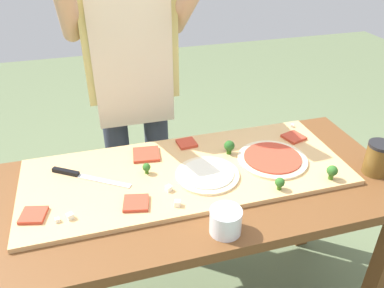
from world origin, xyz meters
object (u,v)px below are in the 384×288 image
(chefs_knife, at_px, (80,175))
(cheese_crumble_c, at_px, (178,203))
(pizza_slice_near_right, at_px, (136,203))
(broccoli_floret_back_right, at_px, (146,168))
(broccoli_floret_back_mid, at_px, (280,183))
(pizza_slice_near_left, at_px, (146,154))
(broccoli_floret_front_right, at_px, (332,171))
(cheese_crumble_e, at_px, (70,216))
(sauce_jar, at_px, (378,158))
(pizza_slice_far_right, at_px, (187,143))
(prep_table, at_px, (184,209))
(pizza_whole_tomato_red, at_px, (272,159))
(cheese_crumble_d, at_px, (169,188))
(broccoli_floret_center_left, at_px, (229,146))
(cheese_crumble_b, at_px, (292,126))
(cheese_crumble_a, at_px, (57,220))
(flour_cup, at_px, (225,222))
(pizza_whole_white_garlic, at_px, (207,174))
(pizza_slice_center, at_px, (294,137))
(cook_center, at_px, (131,73))
(pizza_slice_far_left, at_px, (33,215))

(chefs_knife, bearing_deg, cheese_crumble_c, -40.11)
(pizza_slice_near_right, height_order, broccoli_floret_back_right, broccoli_floret_back_right)
(chefs_knife, relative_size, broccoli_floret_back_mid, 5.82)
(pizza_slice_near_left, height_order, broccoli_floret_front_right, broccoli_floret_front_right)
(chefs_knife, relative_size, cheese_crumble_e, 14.59)
(pizza_slice_near_right, distance_m, cheese_crumble_c, 0.14)
(chefs_knife, bearing_deg, sauce_jar, -13.37)
(pizza_slice_far_right, height_order, cheese_crumble_e, cheese_crumble_e)
(prep_table, distance_m, cheese_crumble_c, 0.19)
(pizza_whole_tomato_red, bearing_deg, cheese_crumble_d, -170.21)
(pizza_slice_near_right, relative_size, broccoli_floret_center_left, 1.43)
(cheese_crumble_b, distance_m, cheese_crumble_e, 1.05)
(pizza_slice_near_left, relative_size, cheese_crumble_d, 5.28)
(prep_table, height_order, cheese_crumble_a, cheese_crumble_a)
(prep_table, distance_m, pizza_slice_far_right, 0.30)
(broccoli_floret_center_left, height_order, flour_cup, flour_cup)
(prep_table, xyz_separation_m, cheese_crumble_a, (-0.44, -0.09, 0.14))
(chefs_knife, xyz_separation_m, sauce_jar, (1.09, -0.26, 0.04))
(broccoli_floret_back_right, xyz_separation_m, cheese_crumble_b, (0.70, 0.17, -0.02))
(pizza_whole_white_garlic, height_order, cheese_crumble_a, pizza_whole_white_garlic)
(pizza_whole_white_garlic, relative_size, pizza_slice_center, 2.95)
(pizza_whole_white_garlic, distance_m, broccoli_floret_center_left, 0.18)
(pizza_whole_white_garlic, relative_size, broccoli_floret_center_left, 4.09)
(cheese_crumble_a, distance_m, cheese_crumble_d, 0.38)
(chefs_knife, xyz_separation_m, cheese_crumble_a, (-0.08, -0.23, 0.00))
(broccoli_floret_center_left, bearing_deg, sauce_jar, -26.96)
(chefs_knife, distance_m, pizza_whole_tomato_red, 0.74)
(chefs_knife, distance_m, pizza_slice_near_left, 0.27)
(prep_table, distance_m, flour_cup, 0.31)
(broccoli_floret_front_right, height_order, sauce_jar, sauce_jar)
(cheese_crumble_c, xyz_separation_m, cook_center, (-0.04, 0.70, 0.21))
(broccoli_floret_back_mid, xyz_separation_m, broccoli_floret_back_right, (-0.43, 0.23, -0.00))
(pizza_slice_near_right, bearing_deg, prep_table, 22.30)
(flour_cup, bearing_deg, pizza_whole_tomato_red, 44.31)
(broccoli_floret_back_right, height_order, cheese_crumble_e, broccoli_floret_back_right)
(broccoli_floret_front_right, bearing_deg, cook_center, 131.07)
(flour_cup, bearing_deg, pizza_slice_near_right, 143.94)
(cheese_crumble_e, height_order, cook_center, cook_center)
(chefs_knife, bearing_deg, cheese_crumble_a, -108.43)
(cheese_crumble_a, bearing_deg, sauce_jar, -1.41)
(prep_table, bearing_deg, cheese_crumble_a, -168.29)
(pizza_whole_white_garlic, bearing_deg, broccoli_floret_back_right, 159.57)
(chefs_knife, relative_size, pizza_slice_far_left, 3.57)
(pizza_slice_near_left, bearing_deg, cheese_crumble_c, -81.97)
(broccoli_floret_center_left, distance_m, broccoli_floret_back_mid, 0.28)
(chefs_knife, height_order, cook_center, cook_center)
(pizza_whole_tomato_red, xyz_separation_m, broccoli_floret_center_left, (-0.15, 0.09, 0.03))
(broccoli_floret_back_mid, height_order, flour_cup, flour_cup)
(cheese_crumble_c, xyz_separation_m, sauce_jar, (0.78, 0.00, 0.04))
(prep_table, bearing_deg, sauce_jar, -9.38)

